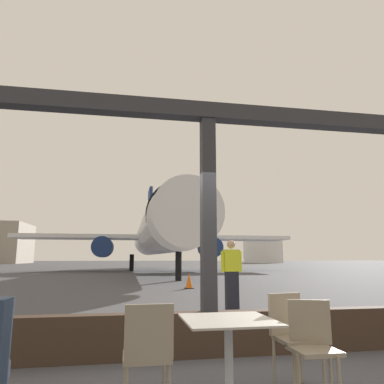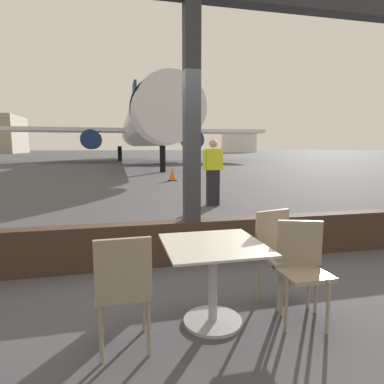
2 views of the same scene
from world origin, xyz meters
The scene contains 10 objects.
ground_plane centered at (0.00, 40.00, 0.00)m, with size 220.00×220.00×0.00m, color #424247.
window_frame centered at (0.00, 0.00, 1.32)m, with size 7.28×0.24×3.57m.
dining_table centered at (-0.16, -1.54, 0.44)m, with size 0.84×0.84×0.73m.
cafe_chair_window_left centered at (0.63, -1.63, 0.53)m, with size 0.48×0.48×0.88m.
cafe_chair_window_right centered at (-0.93, -1.79, 0.55)m, with size 0.41×0.41×0.92m.
cafe_chair_aisle_left centered at (0.59, -1.29, 0.55)m, with size 0.46×0.46×0.92m.
airplane centered at (1.82, 28.94, 3.55)m, with size 26.65×33.57×10.50m.
ground_crew_worker centered at (1.52, 4.05, 0.90)m, with size 0.57×0.22×1.74m.
traffic_cone centered at (1.54, 10.62, 0.31)m, with size 0.36×0.36×0.66m.
fuel_storage_tank centered at (33.03, 83.02, 2.69)m, with size 9.95×9.95×5.39m, color white.
Camera 1 is at (-1.13, -5.00, 1.30)m, focal length 33.74 mm.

